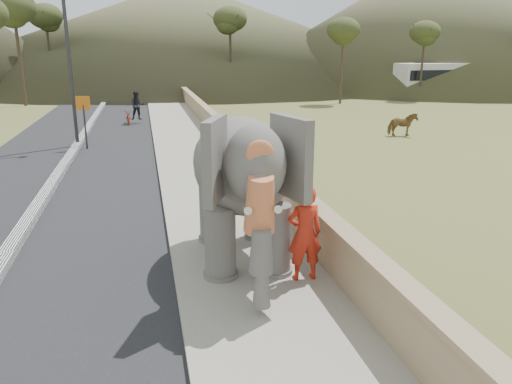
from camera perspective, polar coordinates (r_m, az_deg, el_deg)
ground at (r=11.62m, az=-2.33°, el=-6.45°), size 160.00×160.00×0.00m
road at (r=21.27m, az=-20.81°, el=3.01°), size 7.00×120.00×0.03m
median at (r=21.25m, az=-20.83°, el=3.26°), size 0.35×120.00×0.22m
walkway at (r=21.11m, az=-7.27°, el=4.02°), size 3.00×120.00×0.15m
parapet at (r=21.23m, az=-2.86°, el=5.51°), size 0.30×120.00×1.10m
lamppost at (r=24.57m, az=-20.04°, el=16.18°), size 1.76×0.36×8.00m
signboard at (r=23.88m, az=-19.07°, el=8.49°), size 0.60×0.08×2.40m
cow at (r=27.29m, az=16.37°, el=7.39°), size 1.52×0.82×1.23m
distant_car at (r=50.52m, az=9.59°, el=11.69°), size 4.31×1.91×1.44m
bus_white at (r=51.48m, az=21.37°, el=11.84°), size 11.15×3.29×3.10m
bus_orange at (r=53.60m, az=22.32°, el=11.87°), size 11.07×2.85×3.10m
hill_right at (r=73.23m, az=19.49°, el=18.06°), size 56.00×56.00×16.00m
hill_far at (r=80.90m, az=-8.19°, el=17.80°), size 80.00×80.00×14.00m
elephant_and_man at (r=10.37m, az=-1.58°, el=0.74°), size 2.51×4.47×3.15m
motorcyclist at (r=31.41m, az=-13.86°, el=8.99°), size 1.35×1.69×1.98m
trees at (r=43.12m, az=-9.47°, el=15.34°), size 48.84×37.55×9.10m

